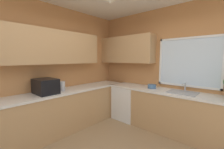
{
  "coord_description": "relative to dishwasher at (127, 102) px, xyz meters",
  "views": [
    {
      "loc": [
        1.26,
        -1.39,
        1.56
      ],
      "look_at": [
        -0.54,
        0.65,
        1.26
      ],
      "focal_mm": 23.25,
      "sensor_mm": 36.0,
      "label": 1
    }
  ],
  "objects": [
    {
      "name": "microwave",
      "position": [
        -0.66,
        -1.82,
        0.61
      ],
      "size": [
        0.48,
        0.36,
        0.29
      ],
      "primitive_type": "cube",
      "color": "black",
      "rests_on": "counter_run_left"
    },
    {
      "name": "room_shell",
      "position": [
        0.07,
        -1.08,
        1.49
      ],
      "size": [
        3.84,
        4.09,
        2.79
      ],
      "color": "#C6844C",
      "rests_on": "ground_plane"
    },
    {
      "name": "kettle",
      "position": [
        -0.64,
        -1.48,
        0.57
      ],
      "size": [
        0.12,
        0.12,
        0.2
      ],
      "primitive_type": "cylinder",
      "color": "#B7B7BC",
      "rests_on": "counter_run_left"
    },
    {
      "name": "sink_assembly",
      "position": [
        1.32,
        0.04,
        0.48
      ],
      "size": [
        0.53,
        0.4,
        0.19
      ],
      "color": "#9EA0A5",
      "rests_on": "counter_run_back"
    },
    {
      "name": "bowl",
      "position": [
        0.66,
        0.03,
        0.51
      ],
      "size": [
        0.19,
        0.19,
        0.09
      ],
      "primitive_type": "cylinder",
      "color": "#4C7099",
      "rests_on": "counter_run_back"
    },
    {
      "name": "dishwasher",
      "position": [
        0.0,
        0.0,
        0.0
      ],
      "size": [
        0.6,
        0.6,
        0.84
      ],
      "primitive_type": "cube",
      "color": "white",
      "rests_on": "ground_plane"
    },
    {
      "name": "counter_run_left",
      "position": [
        -0.66,
        -1.65,
        0.02
      ],
      "size": [
        0.65,
        3.7,
        0.88
      ],
      "color": "tan",
      "rests_on": "ground_plane"
    },
    {
      "name": "counter_run_back",
      "position": [
        1.1,
        0.03,
        0.02
      ],
      "size": [
        2.93,
        0.65,
        0.88
      ],
      "color": "tan",
      "rests_on": "ground_plane"
    }
  ]
}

